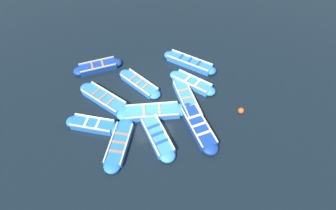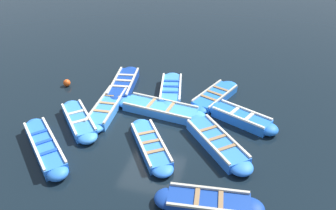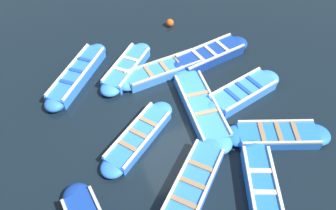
# 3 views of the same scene
# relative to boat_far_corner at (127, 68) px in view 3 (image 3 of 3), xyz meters

# --- Properties ---
(ground_plane) EXTENTS (120.00, 120.00, 0.00)m
(ground_plane) POSITION_rel_boat_far_corner_xyz_m (0.68, -2.78, -0.18)
(ground_plane) COLOR black
(boat_far_corner) EXTENTS (2.84, 2.70, 0.42)m
(boat_far_corner) POSITION_rel_boat_far_corner_xyz_m (0.00, 0.00, 0.00)
(boat_far_corner) COLOR #3884E0
(boat_far_corner) RESTS_ON ground
(boat_end_of_row) EXTENTS (3.81, 1.03, 0.41)m
(boat_end_of_row) POSITION_rel_boat_far_corner_xyz_m (1.25, -0.69, -0.00)
(boat_end_of_row) COLOR #3884E0
(boat_end_of_row) RESTS_ON ground
(boat_stern_in) EXTENTS (3.34, 3.05, 0.44)m
(boat_stern_in) POSITION_rel_boat_far_corner_xyz_m (0.04, -5.44, 0.01)
(boat_stern_in) COLOR blue
(boat_stern_in) RESTS_ON ground
(boat_drifting) EXTENTS (3.41, 2.07, 0.38)m
(boat_drifting) POSITION_rel_boat_far_corner_xyz_m (3.31, -4.92, -0.02)
(boat_drifting) COLOR blue
(boat_drifting) RESTS_ON ground
(boat_centre) EXTENTS (3.19, 2.50, 0.37)m
(boat_centre) POSITION_rel_boat_far_corner_xyz_m (-0.71, -3.21, -0.02)
(boat_centre) COLOR blue
(boat_centre) RESTS_ON ground
(boat_broadside) EXTENTS (1.94, 3.09, 0.46)m
(boat_broadside) POSITION_rel_boat_far_corner_xyz_m (1.81, -6.18, 0.02)
(boat_broadside) COLOR blue
(boat_broadside) RESTS_ON ground
(boat_tucked) EXTENTS (1.43, 4.09, 0.40)m
(boat_tucked) POSITION_rel_boat_far_corner_xyz_m (1.66, -2.87, -0.01)
(boat_tucked) COLOR #3884E0
(boat_tucked) RESTS_ON ground
(boat_near_quay) EXTENTS (3.09, 3.24, 0.47)m
(boat_near_quay) POSITION_rel_boat_far_corner_xyz_m (-1.80, 0.34, 0.03)
(boat_near_quay) COLOR blue
(boat_near_quay) RESTS_ON ground
(boat_inner_gap) EXTENTS (3.70, 1.38, 0.46)m
(boat_inner_gap) POSITION_rel_boat_far_corner_xyz_m (3.26, -0.61, 0.02)
(boat_inner_gap) COLOR navy
(boat_inner_gap) RESTS_ON ground
(boat_bow_out) EXTENTS (3.45, 1.50, 0.44)m
(boat_bow_out) POSITION_rel_boat_far_corner_xyz_m (3.31, -2.90, 0.01)
(boat_bow_out) COLOR #3884E0
(boat_bow_out) RESTS_ON ground
(buoy_orange_near) EXTENTS (0.34, 0.34, 0.34)m
(buoy_orange_near) POSITION_rel_boat_far_corner_xyz_m (2.73, 2.10, -0.01)
(buoy_orange_near) COLOR #E05119
(buoy_orange_near) RESTS_ON ground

